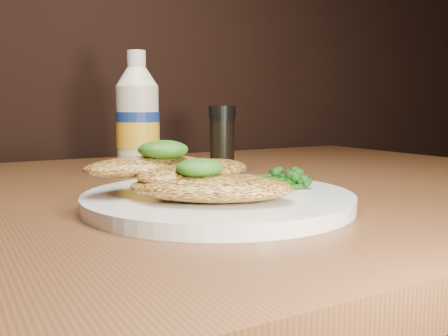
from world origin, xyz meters
TOP-DOWN VIEW (x-y plane):
  - plate at (-0.04, 0.91)m, footprint 0.28×0.28m
  - chicken_front at (-0.07, 0.87)m, footprint 0.18×0.16m
  - chicken_mid at (-0.06, 0.92)m, footprint 0.18×0.14m
  - chicken_back at (-0.11, 0.95)m, footprint 0.14×0.08m
  - pesto_front at (-0.08, 0.88)m, footprint 0.06×0.06m
  - pesto_back at (-0.09, 0.94)m, footprint 0.06×0.06m
  - broccolini_bundle at (0.00, 0.91)m, footprint 0.16×0.13m
  - mayo_bottle at (-0.03, 1.19)m, footprint 0.08×0.08m
  - pepper_grinder at (0.10, 1.15)m, footprint 0.06×0.06m

SIDE VIEW (x-z plane):
  - plate at x=-0.04m, z-range 0.75..0.76m
  - broccolini_bundle at x=0.00m, z-range 0.76..0.79m
  - chicken_front at x=-0.07m, z-range 0.76..0.79m
  - chicken_mid at x=-0.06m, z-range 0.77..0.80m
  - chicken_back at x=-0.11m, z-range 0.78..0.80m
  - pesto_front at x=-0.08m, z-range 0.79..0.80m
  - pepper_grinder at x=0.10m, z-range 0.75..0.85m
  - pesto_back at x=-0.09m, z-range 0.80..0.82m
  - mayo_bottle at x=-0.03m, z-range 0.75..0.94m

